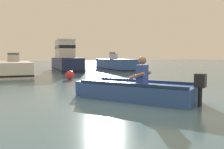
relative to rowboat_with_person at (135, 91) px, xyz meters
The scene contains 6 objects.
ground_plane 0.62m from the rowboat_with_person, 50.78° to the left, with size 120.00×120.00×0.00m, color slate.
rowboat_with_person is the anchor object (origin of this frame).
moored_boat_white 11.08m from the rowboat_with_person, 104.12° to the left, with size 2.34×6.43×1.42m.
moored_boat_navy 13.31m from the rowboat_with_person, 84.63° to the left, with size 2.05×6.24×2.52m.
moored_boat_blue 13.10m from the rowboat_with_person, 67.02° to the left, with size 1.85×5.85×1.54m.
mooring_buoy 6.32m from the rowboat_with_person, 91.72° to the left, with size 0.45×0.45×0.45m, color red.
Camera 1 is at (-3.60, -6.07, 1.19)m, focal length 38.09 mm.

